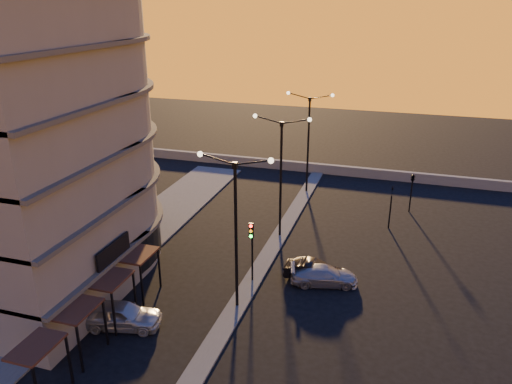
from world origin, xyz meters
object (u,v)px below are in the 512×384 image
object	(u,v)px
streetlamp_mid	(281,168)
car_wagon	(324,275)
traffic_light_main	(252,243)
car_hatchback	(121,315)
car_sedan	(314,271)

from	to	relation	value
streetlamp_mid	car_wagon	size ratio (longest dim) A/B	2.20
streetlamp_mid	traffic_light_main	world-z (taller)	streetlamp_mid
traffic_light_main	car_hatchback	distance (m)	8.91
traffic_light_main	car_sedan	distance (m)	4.66
traffic_light_main	streetlamp_mid	bearing A→B (deg)	90.00
traffic_light_main	car_wagon	bearing A→B (deg)	15.08
streetlamp_mid	car_sedan	bearing A→B (deg)	-55.95
car_hatchback	car_wagon	world-z (taller)	car_hatchback
car_hatchback	streetlamp_mid	bearing A→B (deg)	-34.76
car_sedan	car_wagon	world-z (taller)	car_sedan
streetlamp_mid	car_hatchback	xyz separation A→B (m)	(-5.53, -13.79, -4.83)
streetlamp_mid	car_hatchback	world-z (taller)	streetlamp_mid
traffic_light_main	car_sedan	size ratio (longest dim) A/B	1.09
car_hatchback	car_wagon	bearing A→B (deg)	-64.77
streetlamp_mid	car_wagon	distance (m)	8.94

